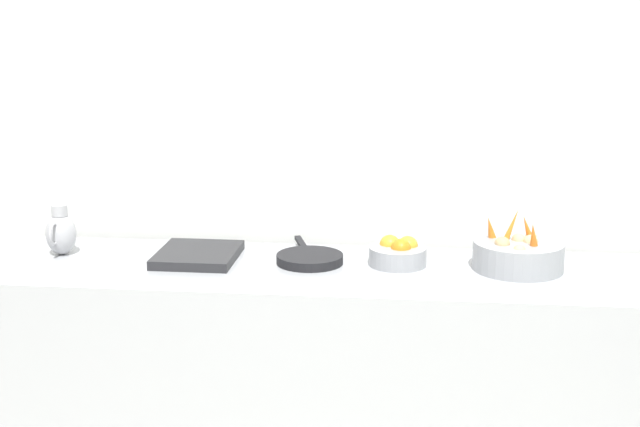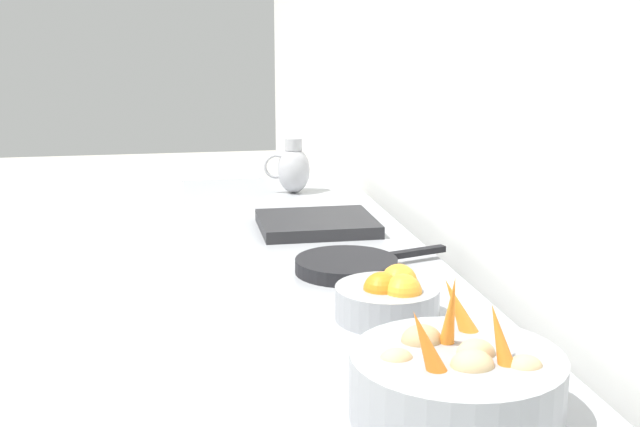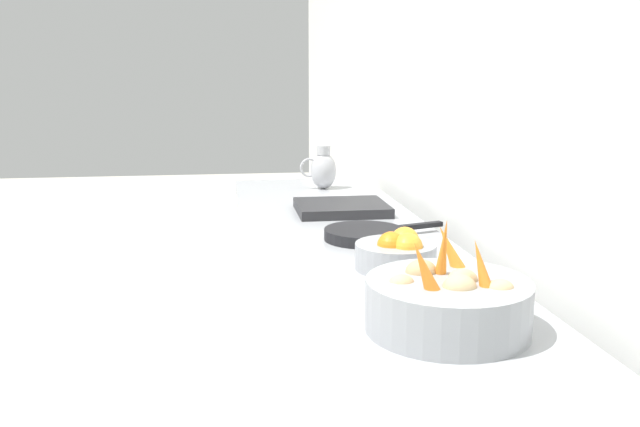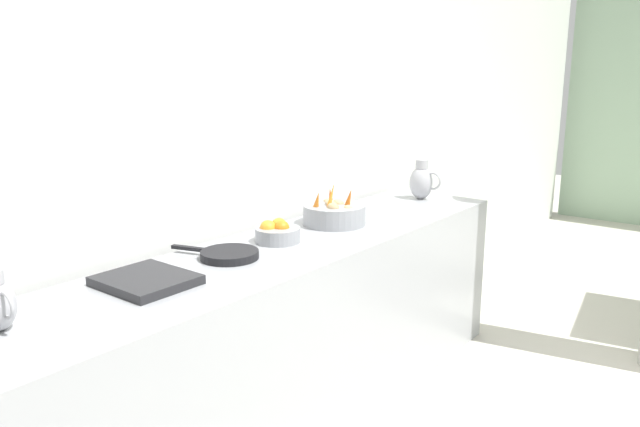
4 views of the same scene
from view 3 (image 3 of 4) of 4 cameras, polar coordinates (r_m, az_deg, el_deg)
prep_counter at (r=2.00m, az=3.73°, el=-17.14°), size 0.65×3.17×0.91m
vegetable_colander at (r=1.38m, az=10.88°, el=-7.54°), size 0.33×0.33×0.23m
orange_bowl at (r=1.79m, az=6.65°, el=-3.37°), size 0.22×0.22×0.11m
metal_pitcher_short at (r=3.05m, az=0.26°, el=3.81°), size 0.17×0.12×0.20m
counter_sink_basin at (r=2.53m, az=1.86°, el=0.51°), size 0.34×0.30×0.04m
skillet_on_counter at (r=2.11m, az=3.95°, el=-1.76°), size 0.41×0.25×0.03m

